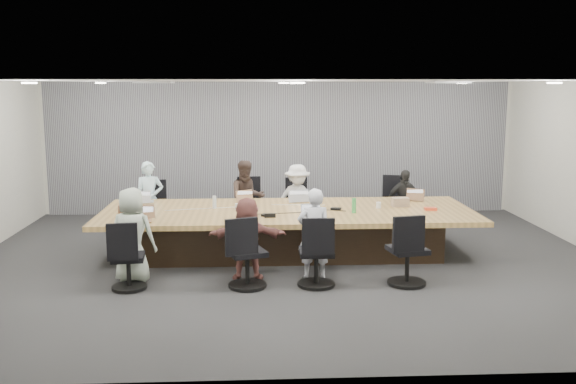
{
  "coord_description": "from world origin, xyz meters",
  "views": [
    {
      "loc": [
        -0.53,
        -9.68,
        2.77
      ],
      "look_at": [
        0.0,
        0.4,
        1.05
      ],
      "focal_mm": 40.0,
      "sensor_mm": 36.0,
      "label": 1
    }
  ],
  "objects_px": {
    "person_2": "(297,200)",
    "laptop_3": "(411,199)",
    "person_3": "(404,202)",
    "snack_packet": "(430,209)",
    "mug_brown": "(121,209)",
    "person_1": "(247,198)",
    "person_4": "(132,235)",
    "chair_6": "(316,258)",
    "bottle_green_right": "(354,206)",
    "chair_2": "(296,210)",
    "chair_4": "(128,263)",
    "chair_0": "(153,213)",
    "laptop_5": "(248,220)",
    "chair_3": "(399,208)",
    "laptop_1": "(247,201)",
    "laptop_6": "(311,219)",
    "laptop_2": "(299,200)",
    "chair_1": "(247,210)",
    "bottle_clear": "(214,202)",
    "person_6": "(314,234)",
    "stapler": "(270,215)",
    "chair_5": "(247,258)",
    "conference_table": "(288,230)",
    "laptop_0": "(144,202)",
    "person_5": "(247,239)",
    "bottle_green_left": "(129,199)",
    "person_0": "(150,199)",
    "laptop_4": "(139,221)",
    "chair_7": "(407,256)"
  },
  "relations": [
    {
      "from": "bottle_clear",
      "to": "chair_5",
      "type": "bearing_deg",
      "value": -73.82
    },
    {
      "from": "chair_0",
      "to": "laptop_5",
      "type": "distance_m",
      "value": 3.1
    },
    {
      "from": "chair_6",
      "to": "person_5",
      "type": "distance_m",
      "value": 1.03
    },
    {
      "from": "snack_packet",
      "to": "chair_7",
      "type": "bearing_deg",
      "value": -115.39
    },
    {
      "from": "laptop_3",
      "to": "bottle_clear",
      "type": "xyz_separation_m",
      "value": [
        -3.41,
        -0.6,
        0.1
      ]
    },
    {
      "from": "chair_0",
      "to": "laptop_2",
      "type": "bearing_deg",
      "value": 153.45
    },
    {
      "from": "chair_6",
      "to": "chair_7",
      "type": "xyz_separation_m",
      "value": [
        1.26,
        0.0,
        0.01
      ]
    },
    {
      "from": "person_3",
      "to": "mug_brown",
      "type": "relative_size",
      "value": 9.86
    },
    {
      "from": "person_2",
      "to": "stapler",
      "type": "xyz_separation_m",
      "value": [
        -0.55,
        -1.94,
        0.12
      ]
    },
    {
      "from": "conference_table",
      "to": "chair_7",
      "type": "relative_size",
      "value": 7.21
    },
    {
      "from": "person_1",
      "to": "person_4",
      "type": "xyz_separation_m",
      "value": [
        -1.58,
        -2.7,
        -0.02
      ]
    },
    {
      "from": "laptop_5",
      "to": "bottle_clear",
      "type": "distance_m",
      "value": 1.14
    },
    {
      "from": "chair_1",
      "to": "bottle_green_left",
      "type": "relative_size",
      "value": 3.53
    },
    {
      "from": "chair_2",
      "to": "bottle_green_left",
      "type": "distance_m",
      "value": 3.15
    },
    {
      "from": "person_5",
      "to": "bottle_green_left",
      "type": "bearing_deg",
      "value": -41.69
    },
    {
      "from": "laptop_3",
      "to": "laptop_6",
      "type": "xyz_separation_m",
      "value": [
        -1.91,
        -1.6,
        0.0
      ]
    },
    {
      "from": "chair_1",
      "to": "laptop_6",
      "type": "relative_size",
      "value": 2.74
    },
    {
      "from": "conference_table",
      "to": "chair_5",
      "type": "xyz_separation_m",
      "value": [
        -0.64,
        -1.7,
        0.01
      ]
    },
    {
      "from": "chair_2",
      "to": "person_6",
      "type": "bearing_deg",
      "value": 86.54
    },
    {
      "from": "chair_2",
      "to": "chair_4",
      "type": "bearing_deg",
      "value": 49.16
    },
    {
      "from": "mug_brown",
      "to": "snack_packet",
      "type": "distance_m",
      "value": 4.96
    },
    {
      "from": "chair_3",
      "to": "stapler",
      "type": "height_order",
      "value": "chair_3"
    },
    {
      "from": "chair_0",
      "to": "person_5",
      "type": "bearing_deg",
      "value": 112.46
    },
    {
      "from": "chair_6",
      "to": "person_5",
      "type": "height_order",
      "value": "person_5"
    },
    {
      "from": "chair_3",
      "to": "laptop_0",
      "type": "relative_size",
      "value": 2.67
    },
    {
      "from": "chair_4",
      "to": "person_1",
      "type": "relative_size",
      "value": 0.53
    },
    {
      "from": "person_2",
      "to": "laptop_3",
      "type": "bearing_deg",
      "value": -30.13
    },
    {
      "from": "laptop_2",
      "to": "laptop_5",
      "type": "xyz_separation_m",
      "value": [
        -0.89,
        -1.6,
        0.0
      ]
    },
    {
      "from": "laptop_2",
      "to": "chair_5",
      "type": "bearing_deg",
      "value": 62.25
    },
    {
      "from": "conference_table",
      "to": "chair_2",
      "type": "bearing_deg",
      "value": 81.76
    },
    {
      "from": "chair_1",
      "to": "mug_brown",
      "type": "xyz_separation_m",
      "value": [
        -1.98,
        -1.79,
        0.39
      ]
    },
    {
      "from": "person_4",
      "to": "bottle_green_right",
      "type": "bearing_deg",
      "value": -151.0
    },
    {
      "from": "chair_2",
      "to": "laptop_3",
      "type": "bearing_deg",
      "value": 150.92
    },
    {
      "from": "person_0",
      "to": "laptop_4",
      "type": "distance_m",
      "value": 2.16
    },
    {
      "from": "chair_6",
      "to": "laptop_0",
      "type": "relative_size",
      "value": 2.58
    },
    {
      "from": "bottle_clear",
      "to": "snack_packet",
      "type": "bearing_deg",
      "value": -5.54
    },
    {
      "from": "chair_4",
      "to": "person_0",
      "type": "bearing_deg",
      "value": 87.65
    },
    {
      "from": "laptop_2",
      "to": "bottle_clear",
      "type": "height_order",
      "value": "bottle_clear"
    },
    {
      "from": "chair_4",
      "to": "bottle_clear",
      "type": "height_order",
      "value": "bottle_clear"
    },
    {
      "from": "conference_table",
      "to": "laptop_0",
      "type": "bearing_deg",
      "value": 161.83
    },
    {
      "from": "chair_6",
      "to": "bottle_green_right",
      "type": "relative_size",
      "value": 3.39
    },
    {
      "from": "conference_table",
      "to": "person_6",
      "type": "xyz_separation_m",
      "value": [
        0.31,
        -1.35,
        0.26
      ]
    },
    {
      "from": "chair_3",
      "to": "laptop_1",
      "type": "xyz_separation_m",
      "value": [
        -2.89,
        -0.9,
        0.33
      ]
    },
    {
      "from": "person_2",
      "to": "mug_brown",
      "type": "relative_size",
      "value": 10.75
    },
    {
      "from": "laptop_3",
      "to": "laptop_5",
      "type": "distance_m",
      "value": 3.28
    },
    {
      "from": "laptop_5",
      "to": "chair_4",
      "type": "bearing_deg",
      "value": -145.88
    },
    {
      "from": "chair_2",
      "to": "laptop_2",
      "type": "xyz_separation_m",
      "value": [
        0.0,
        -0.9,
        0.36
      ]
    },
    {
      "from": "laptop_1",
      "to": "chair_3",
      "type": "bearing_deg",
      "value": -176.52
    },
    {
      "from": "person_3",
      "to": "snack_packet",
      "type": "xyz_separation_m",
      "value": [
        0.09,
        -1.49,
        0.16
      ]
    },
    {
      "from": "person_1",
      "to": "laptop_4",
      "type": "relative_size",
      "value": 3.9
    }
  ]
}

